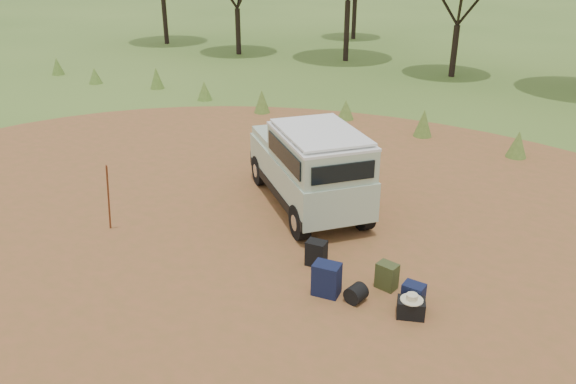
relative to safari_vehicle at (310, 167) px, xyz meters
The scene contains 12 objects.
ground 2.48m from the safari_vehicle, 79.55° to the right, with size 140.00×140.00×0.00m, color #4A6E27.
dirt_clearing 2.48m from the safari_vehicle, 79.55° to the right, with size 23.00×23.00×0.01m, color #955430.
grass_fringe 6.48m from the safari_vehicle, 85.31° to the left, with size 36.60×1.60×0.90m.
safari_vehicle is the anchor object (origin of this frame).
walking_staff 4.51m from the safari_vehicle, 131.57° to the right, with size 0.04×0.04×1.62m, color maroon.
backpack_black 2.75m from the safari_vehicle, 56.70° to the right, with size 0.38×0.28×0.52m, color black.
backpack_navy 3.72m from the safari_vehicle, 54.83° to the right, with size 0.47×0.34×0.62m, color #121738.
backpack_olive 3.76m from the safari_vehicle, 37.27° to the right, with size 0.36×0.26×0.50m, color #424921.
duffel_navy 4.37m from the safari_vehicle, 34.93° to the right, with size 0.36×0.27×0.41m, color #121738.
hard_case 4.65m from the safari_vehicle, 37.78° to the right, with size 0.46×0.32×0.32m, color black.
stuff_sack 4.03m from the safari_vehicle, 47.64° to the right, with size 0.32×0.32×0.32m, color black.
safari_hat 4.62m from the safari_vehicle, 37.78° to the right, with size 0.38×0.38×0.11m.
Camera 1 is at (5.64, -8.25, 5.75)m, focal length 35.00 mm.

